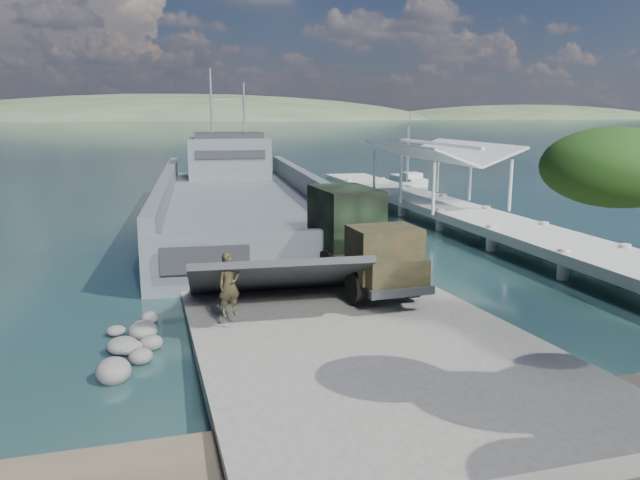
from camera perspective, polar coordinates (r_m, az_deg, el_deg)
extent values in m
plane|color=#163035|center=(20.99, 2.30, -8.60)|extent=(1400.00, 1400.00, 0.00)
cube|color=slate|center=(20.02, 3.20, -8.88)|extent=(10.00, 18.00, 0.50)
cube|color=#BBBAB0|center=(41.88, 11.67, 2.81)|extent=(4.00, 44.00, 0.50)
cube|color=#4D565B|center=(41.69, -7.42, 2.21)|extent=(12.54, 33.63, 2.74)
cube|color=#4D565B|center=(41.38, -13.89, 4.74)|extent=(3.35, 32.88, 1.43)
cube|color=#4D565B|center=(41.95, -1.17, 5.17)|extent=(3.35, 32.88, 1.43)
cube|color=#4D565B|center=(25.59, -5.02, -2.34)|extent=(9.88, 1.24, 2.85)
cube|color=#4D565B|center=(52.24, -8.31, 7.42)|extent=(6.92, 4.91, 3.29)
cube|color=#27292C|center=(52.13, -8.37, 9.46)|extent=(5.76, 3.95, 0.44)
cylinder|color=#A1A3A6|center=(52.06, -9.93, 12.19)|extent=(0.18, 0.18, 5.49)
cylinder|color=#A1A3A6|center=(52.18, -6.96, 11.67)|extent=(0.18, 0.18, 4.39)
cylinder|color=black|center=(22.48, 3.36, -4.24)|extent=(0.47, 1.25, 1.23)
cylinder|color=black|center=(23.33, 8.37, -3.76)|extent=(0.47, 1.25, 1.23)
cylinder|color=black|center=(25.40, 0.73, -2.35)|extent=(0.47, 1.25, 1.23)
cylinder|color=black|center=(26.16, 5.26, -1.99)|extent=(0.47, 1.25, 1.23)
cylinder|color=black|center=(27.16, -0.55, -1.43)|extent=(0.47, 1.25, 1.23)
cylinder|color=black|center=(27.87, 3.74, -1.12)|extent=(0.47, 1.25, 1.23)
cube|color=black|center=(25.22, 3.49, -2.15)|extent=(2.35, 7.28, 0.24)
cube|color=black|center=(22.69, 5.87, -1.17)|extent=(2.44, 1.98, 1.90)
cube|color=black|center=(21.79, 7.05, -3.02)|extent=(2.21, 0.93, 0.95)
cube|color=black|center=(26.35, 2.45, -0.80)|extent=(2.53, 4.45, 0.33)
cube|color=black|center=(26.26, 2.34, 2.22)|extent=(2.41, 3.68, 2.37)
cube|color=#27292C|center=(21.53, 7.54, -4.78)|extent=(2.38, 0.33, 0.28)
imported|color=black|center=(20.05, -8.26, -5.12)|extent=(0.86, 0.70, 2.05)
cube|color=silver|center=(57.12, 7.90, 4.47)|extent=(2.54, 5.26, 0.83)
cube|color=silver|center=(56.16, 8.09, 4.91)|extent=(1.58, 1.72, 0.55)
cylinder|color=#A1A3A6|center=(56.83, 7.98, 7.46)|extent=(0.09, 0.09, 5.52)
cube|color=silver|center=(64.51, 8.03, 5.33)|extent=(1.99, 6.20, 1.01)
cube|color=silver|center=(63.41, 8.42, 5.82)|extent=(1.62, 1.84, 0.67)
cylinder|color=#A1A3A6|center=(64.22, 8.13, 8.55)|extent=(0.11, 0.11, 6.70)
ellipsoid|color=#1D3C10|center=(14.68, 25.44, 6.04)|extent=(3.06, 3.06, 1.75)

